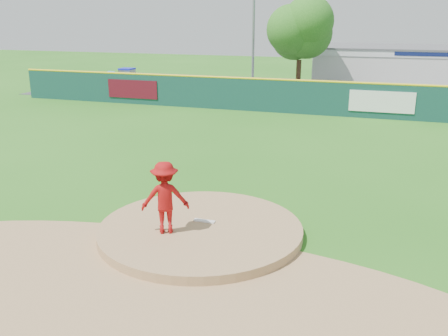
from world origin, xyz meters
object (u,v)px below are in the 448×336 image
(playground_slide, at_px, (127,78))
(pitcher, at_px, (165,198))
(pool_building_grp, at_px, (413,67))
(deciduous_tree, at_px, (300,32))
(light_pole_left, at_px, (254,10))
(van, at_px, (289,92))

(playground_slide, bearing_deg, pitcher, -58.91)
(pool_building_grp, bearing_deg, deciduous_tree, -138.84)
(playground_slide, bearing_deg, light_pole_left, 15.88)
(van, xyz_separation_m, light_pole_left, (-3.86, 4.74, 5.39))
(pitcher, bearing_deg, playground_slide, -83.83)
(light_pole_left, bearing_deg, playground_slide, -164.12)
(playground_slide, bearing_deg, deciduous_tree, 3.19)
(pitcher, height_order, van, pitcher)
(light_pole_left, bearing_deg, pool_building_grp, 22.60)
(van, relative_size, deciduous_tree, 0.63)
(playground_slide, xyz_separation_m, light_pole_left, (9.71, 2.76, 5.21))
(pool_building_grp, xyz_separation_m, deciduous_tree, (-8.00, -6.99, 2.89))
(light_pole_left, bearing_deg, pitcher, -79.17)
(deciduous_tree, bearing_deg, pitcher, -87.12)
(pitcher, bearing_deg, deciduous_tree, -112.04)
(pool_building_grp, relative_size, playground_slide, 5.08)
(deciduous_tree, bearing_deg, light_pole_left, 153.43)
(pitcher, xyz_separation_m, deciduous_tree, (-1.29, 25.64, 3.35))
(pitcher, relative_size, pool_building_grp, 0.13)
(pool_building_grp, bearing_deg, van, -129.89)
(pitcher, xyz_separation_m, van, (-1.43, 22.90, -0.54))
(van, xyz_separation_m, deciduous_tree, (0.14, 2.74, 3.89))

